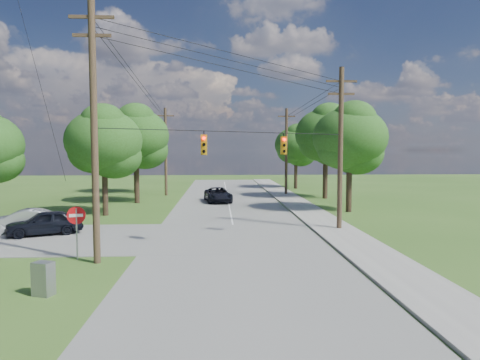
{
  "coord_description": "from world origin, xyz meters",
  "views": [
    {
      "loc": [
        1.0,
        -19.32,
        5.2
      ],
      "look_at": [
        2.24,
        5.0,
        3.49
      ],
      "focal_mm": 32.0,
      "sensor_mm": 36.0,
      "label": 1
    }
  ],
  "objects": [
    {
      "name": "traffic_signals",
      "position": [
        2.55,
        4.43,
        5.5
      ],
      "size": [
        4.91,
        3.27,
        1.05
      ],
      "color": "#CA890B",
      "rests_on": "ground"
    },
    {
      "name": "do_not_enter_sign",
      "position": [
        -5.69,
        1.0,
        1.85
      ],
      "size": [
        0.84,
        0.22,
        2.56
      ],
      "rotation": [
        0.0,
        0.0,
        0.22
      ],
      "color": "gray",
      "rests_on": "ground"
    },
    {
      "name": "ground",
      "position": [
        0.0,
        0.0,
        0.0
      ],
      "size": [
        140.0,
        140.0,
        0.0
      ],
      "primitive_type": "plane",
      "color": "#34591D",
      "rests_on": "ground"
    },
    {
      "name": "tree_e_near",
      "position": [
        12.0,
        16.0,
        6.25
      ],
      "size": [
        6.2,
        6.2,
        8.81
      ],
      "color": "#432F21",
      "rests_on": "ground"
    },
    {
      "name": "tree_w_near",
      "position": [
        -8.0,
        15.0,
        5.92
      ],
      "size": [
        6.0,
        6.0,
        8.4
      ],
      "color": "#432F21",
      "rests_on": "ground"
    },
    {
      "name": "tree_e_mid",
      "position": [
        12.5,
        26.0,
        6.91
      ],
      "size": [
        6.6,
        6.6,
        9.64
      ],
      "color": "#432F21",
      "rests_on": "ground"
    },
    {
      "name": "pole_north_w",
      "position": [
        -5.0,
        30.0,
        5.13
      ],
      "size": [
        2.0,
        0.32,
        10.0
      ],
      "color": "brown",
      "rests_on": "ground"
    },
    {
      "name": "sidewalk_east",
      "position": [
        8.7,
        5.0,
        0.06
      ],
      "size": [
        2.6,
        100.0,
        0.12
      ],
      "primitive_type": "cube",
      "color": "#A9A79E",
      "rests_on": "ground"
    },
    {
      "name": "car_main_north",
      "position": [
        0.97,
        23.22,
        0.75
      ],
      "size": [
        3.08,
        5.44,
        1.43
      ],
      "primitive_type": "imported",
      "rotation": [
        0.0,
        0.0,
        0.14
      ],
      "color": "black",
      "rests_on": "main_road"
    },
    {
      "name": "pole_sw",
      "position": [
        -4.6,
        0.4,
        6.23
      ],
      "size": [
        2.0,
        0.32,
        12.0
      ],
      "color": "brown",
      "rests_on": "ground"
    },
    {
      "name": "pole_ne",
      "position": [
        8.9,
        8.0,
        5.47
      ],
      "size": [
        2.0,
        0.32,
        10.5
      ],
      "color": "brown",
      "rests_on": "ground"
    },
    {
      "name": "tree_w_mid",
      "position": [
        -7.0,
        23.0,
        6.58
      ],
      "size": [
        6.4,
        6.4,
        9.22
      ],
      "color": "#432F21",
      "rests_on": "ground"
    },
    {
      "name": "main_road",
      "position": [
        2.0,
        5.0,
        0.01
      ],
      "size": [
        10.0,
        100.0,
        0.03
      ],
      "primitive_type": "cube",
      "color": "gray",
      "rests_on": "ground"
    },
    {
      "name": "power_lines",
      "position": [
        1.5,
        11.54,
        9.15
      ],
      "size": [
        13.93,
        29.62,
        4.93
      ],
      "color": "black",
      "rests_on": "ground"
    },
    {
      "name": "pole_north_e",
      "position": [
        8.9,
        30.0,
        5.13
      ],
      "size": [
        2.0,
        0.32,
        10.0
      ],
      "color": "brown",
      "rests_on": "ground"
    },
    {
      "name": "car_cross_silver",
      "position": [
        -11.32,
        8.11,
        0.75
      ],
      "size": [
        4.56,
        2.45,
        1.43
      ],
      "primitive_type": "imported",
      "rotation": [
        0.0,
        0.0,
        -1.34
      ],
      "color": "#A7AAAE",
      "rests_on": "cross_road"
    },
    {
      "name": "tree_w_far",
      "position": [
        -9.0,
        33.0,
        6.25
      ],
      "size": [
        6.0,
        6.0,
        8.73
      ],
      "color": "#432F21",
      "rests_on": "ground"
    },
    {
      "name": "tree_e_far",
      "position": [
        11.5,
        38.0,
        5.92
      ],
      "size": [
        5.8,
        5.8,
        8.32
      ],
      "color": "#432F21",
      "rests_on": "ground"
    },
    {
      "name": "car_cross_dark",
      "position": [
        -9.61,
        7.12,
        0.78
      ],
      "size": [
        4.71,
        3.36,
        1.49
      ],
      "primitive_type": "imported",
      "rotation": [
        0.0,
        0.0,
        -1.16
      ],
      "color": "black",
      "rests_on": "cross_road"
    },
    {
      "name": "control_cabinet",
      "position": [
        -5.26,
        -4.0,
        0.61
      ],
      "size": [
        0.8,
        0.68,
        1.22
      ],
      "primitive_type": "cube",
      "rotation": [
        0.0,
        0.0,
        -0.34
      ],
      "color": "gray",
      "rests_on": "ground"
    }
  ]
}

